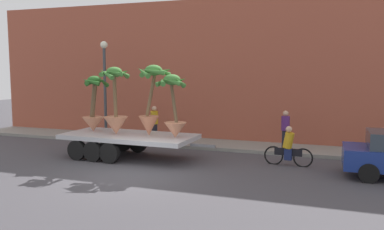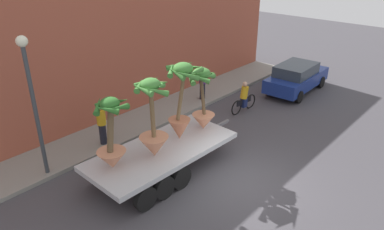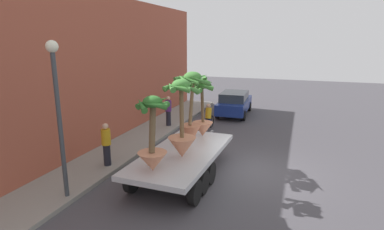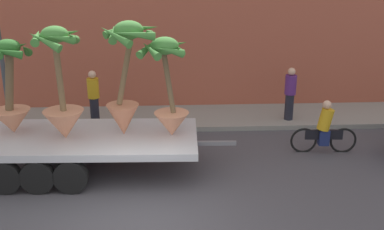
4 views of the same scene
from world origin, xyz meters
name	(u,v)px [view 2 (image 2 of 4)]	position (x,y,z in m)	size (l,w,h in m)	color
ground_plane	(242,181)	(0.00, 0.00, 0.00)	(60.00, 60.00, 0.00)	#423F44
sidewalk	(128,126)	(0.00, 6.10, 0.07)	(24.00, 2.20, 0.15)	gray
building_facade	(97,43)	(0.00, 7.80, 3.52)	(24.00, 1.20, 7.04)	#9E4C38
flatbed_trailer	(157,156)	(-1.64, 2.45, 0.76)	(6.48, 2.58, 0.98)	#B7BABF
potted_palm_rear	(111,140)	(-3.24, 2.73, 1.96)	(1.15, 1.13, 2.37)	tan
potted_palm_middle	(202,102)	(0.64, 2.34, 2.11)	(1.27, 1.23, 2.46)	tan
potted_palm_front	(153,127)	(-1.91, 2.28, 2.06)	(1.16, 1.25, 2.75)	tan
potted_palm_extra	(181,103)	(-0.38, 2.45, 2.37)	(1.46, 1.50, 2.83)	#C17251
cyclist	(244,98)	(4.91, 3.32, 0.67)	(1.84, 0.36, 1.54)	black
parked_car	(296,77)	(8.98, 2.69, 0.83)	(4.45, 2.02, 1.58)	navy
pedestrian_near_gate	(203,82)	(4.50, 5.59, 1.04)	(0.36, 0.36, 1.71)	black
pedestrian_far_left	(102,123)	(-1.70, 5.52, 1.04)	(0.36, 0.36, 1.71)	black
street_lamp	(31,90)	(-4.26, 5.30, 3.23)	(0.36, 0.36, 4.83)	#383D42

